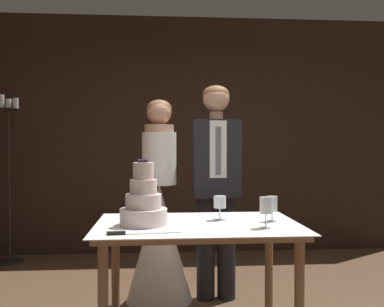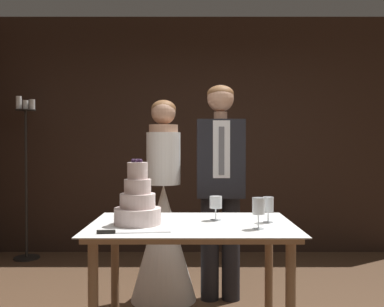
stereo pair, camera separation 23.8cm
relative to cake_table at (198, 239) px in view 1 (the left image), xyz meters
The scene contains 10 objects.
wall_back 2.62m from the cake_table, 87.14° to the left, with size 5.12×0.12×2.79m, color black.
cake_table is the anchor object (origin of this frame).
tiered_cake 0.40m from the cake_table, behind, with size 0.28×0.28×0.40m.
cake_knife 0.51m from the cake_table, 142.65° to the right, with size 0.40×0.07×0.02m.
wine_glass_near 0.52m from the cake_table, ahead, with size 0.07×0.07×0.16m.
wine_glass_middle 0.28m from the cake_table, 34.35° to the left, with size 0.08×0.08×0.16m.
wine_glass_far 0.48m from the cake_table, 25.26° to the right, with size 0.07×0.07×0.18m.
bride 0.92m from the cake_table, 104.78° to the left, with size 0.54×0.54×1.65m.
groom 0.97m from the cake_table, 75.22° to the left, with size 0.39×0.25×1.77m.
candle_stand 2.85m from the cake_table, 130.81° to the left, with size 0.28×0.28×1.82m.
Camera 1 is at (-0.36, -2.59, 1.27)m, focal length 40.00 mm.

